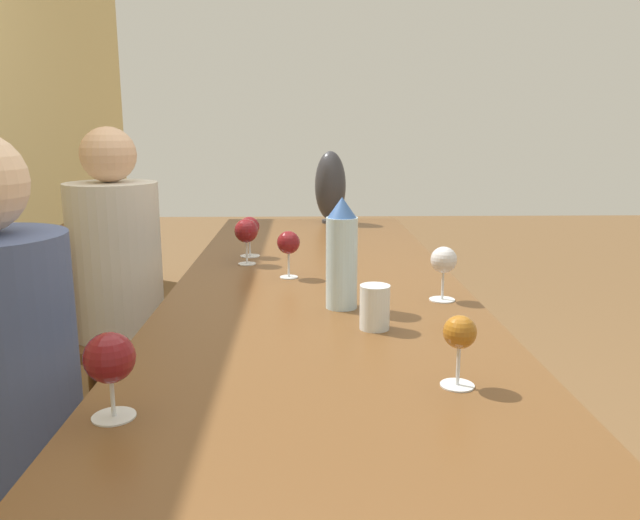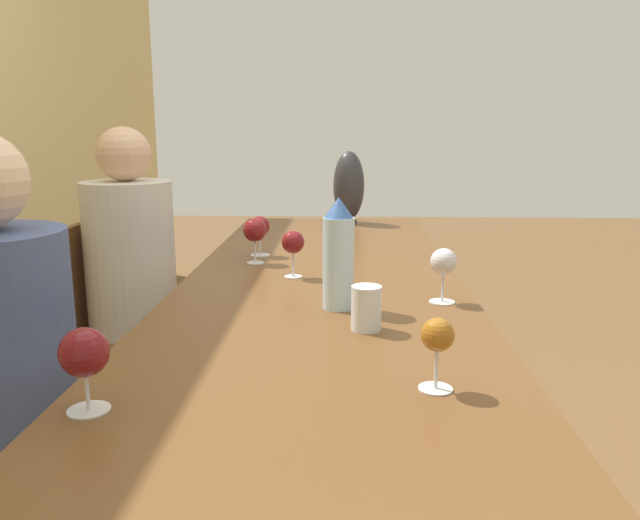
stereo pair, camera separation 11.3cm
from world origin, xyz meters
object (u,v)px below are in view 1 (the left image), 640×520
Objects in this scene: chair_far at (103,328)px; person_near at (3,385)px; wine_glass_0 at (246,232)px; wine_glass_5 at (444,262)px; vase at (330,186)px; wine_glass_3 at (110,359)px; wine_glass_2 at (249,228)px; wine_glass_1 at (288,244)px; water_bottle at (342,255)px; person_far at (121,282)px; wine_glass_4 at (460,335)px; water_tumbler at (375,307)px.

chair_far is 0.71× the size of person_near.
wine_glass_0 is at bearing -108.82° from chair_far.
person_near reaches higher than wine_glass_5.
vase is at bearing -50.58° from chair_far.
wine_glass_2 is at bearing -5.05° from wine_glass_3.
person_near reaches higher than vase.
person_near reaches higher than wine_glass_1.
water_bottle is at bearing -33.32° from wine_glass_3.
wine_glass_2 is (0.33, 0.15, -0.00)m from wine_glass_1.
person_far is at bearing 15.78° from wine_glass_3.
wine_glass_3 is 1.08× the size of wine_glass_4.
vase is 1.15m from wine_glass_1.
person_far reaches higher than wine_glass_2.
water_bottle is 0.23× the size of person_near.
water_tumbler is 0.72× the size of wine_glass_2.
person_near is at bearing 92.56° from water_tumbler.
person_near is at bearing -179.92° from person_far.
water_bottle is 0.36m from wine_glass_1.
vase is 1.98m from wine_glass_4.
wine_glass_0 is 0.13× the size of person_far.
wine_glass_1 is 0.91m from chair_far.
vase is 1.43m from wine_glass_5.
vase is 0.28× the size of person_far.
person_far is (0.90, 0.85, -0.16)m from water_tumbler.
vase is 2.42× the size of wine_glass_3.
wine_glass_5 is at bearing -121.91° from person_far.
vase is 2.39× the size of wine_glass_2.
person_near is at bearing -175.09° from chair_far.
vase reaches higher than water_bottle.
wine_glass_4 is at bearing -139.68° from chair_far.
wine_glass_0 is 1.16m from wine_glass_3.
water_tumbler is at bearing 138.45° from wine_glass_5.
water_tumbler reaches higher than chair_far.
wine_glass_5 is at bearing -77.36° from water_bottle.
person_near reaches higher than wine_glass_3.
water_tumbler is 1.34m from chair_far.
wine_glass_0 reaches higher than wine_glass_5.
vase is 0.87m from wine_glass_2.
wine_glass_1 is at bearing 57.43° from wine_glass_5.
wine_glass_3 is 0.60m from wine_glass_4.
water_tumbler is 0.80m from wine_glass_0.
wine_glass_2 is 0.98× the size of wine_glass_5.
chair_far is (0.20, 0.57, -0.41)m from wine_glass_0.
wine_glass_1 is at bearing 21.19° from wine_glass_4.
wine_glass_0 is 0.13× the size of person_near.
wine_glass_1 is 0.50m from wine_glass_5.
wine_glass_3 is at bearing 146.68° from water_bottle.
wine_glass_1 is 1.01× the size of wine_glass_2.
vase is at bearing -25.97° from person_near.
wine_glass_3 is (-2.09, 0.44, -0.08)m from vase.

